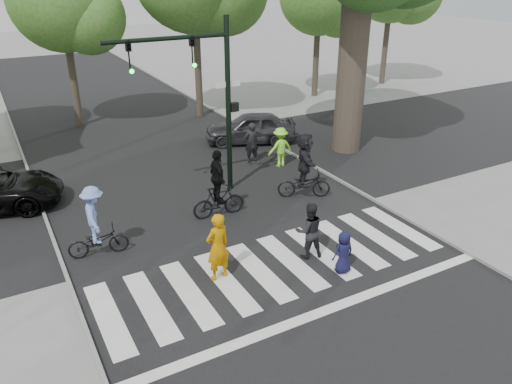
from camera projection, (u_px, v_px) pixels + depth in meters
ground at (296, 285)px, 12.70m from camera, size 120.00×120.00×0.00m
road_stem at (214, 208)px, 16.67m from camera, size 10.00×70.00×0.01m
road_cross at (181, 178)px, 19.05m from camera, size 70.00×10.00×0.01m
curb_left at (55, 245)px, 14.43m from camera, size 0.10×70.00×0.10m
curb_right at (335, 178)px, 18.87m from camera, size 0.10×70.00×0.10m
crosswalk at (282, 272)px, 13.22m from camera, size 10.00×3.85×0.01m
traffic_signal at (204, 84)px, 16.15m from camera, size 4.45×0.29×6.00m
bg_tree_2 at (68, 4)px, 22.72m from camera, size 5.04×4.80×8.40m
pedestrian_woman at (218, 247)px, 12.61m from camera, size 0.75×0.57×1.87m
pedestrian_child at (343, 252)px, 13.01m from camera, size 0.60×0.41×1.20m
pedestrian_adult at (309, 230)px, 13.62m from camera, size 0.92×0.79×1.64m
cyclist_left at (96, 226)px, 13.65m from camera, size 1.71×1.15×2.08m
cyclist_mid at (218, 190)px, 15.80m from camera, size 1.76×1.08×2.26m
cyclist_right at (305, 169)px, 17.09m from camera, size 1.92×1.77×2.32m
car_grey at (251, 128)px, 22.55m from camera, size 4.39×3.13×1.39m
bystander_hivis at (280, 147)px, 19.85m from camera, size 1.04×0.60×1.60m
bystander_dark at (251, 143)px, 20.27m from camera, size 0.63×0.44×1.66m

